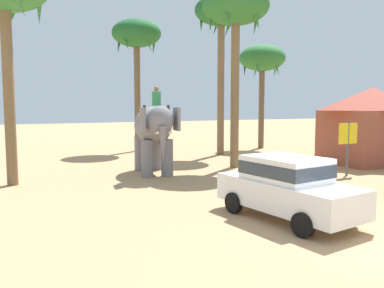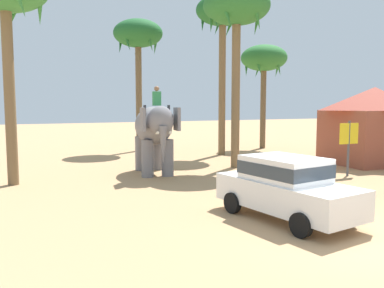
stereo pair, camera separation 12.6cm
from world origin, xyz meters
name	(u,v)px [view 1 (the left image)]	position (x,y,z in m)	size (l,w,h in m)	color
ground_plane	(351,238)	(0.00, 0.00, 0.00)	(120.00, 120.00, 0.00)	tan
car_sedan_foreground	(287,185)	(-0.36, 1.94, 0.93)	(2.34, 4.31, 1.70)	white
elephant_with_mahout	(154,130)	(-1.28, 10.11, 1.99)	(2.06, 3.98, 3.88)	slate
palm_tree_behind_elephant	(262,61)	(9.13, 16.93, 6.12)	(3.20, 3.20, 7.20)	brown
palm_tree_near_hut	(236,12)	(2.94, 10.24, 7.51)	(3.20, 3.20, 8.68)	brown
palm_tree_left_of_road	(221,16)	(4.73, 14.88, 8.34)	(3.20, 3.20, 9.59)	brown
palm_tree_far_back	(137,37)	(0.71, 18.95, 7.42)	(3.20, 3.20, 8.59)	brown
roadside_hut	(372,123)	(10.25, 8.44, 2.12)	(5.33, 4.60, 4.00)	#994C38
signboard_yellow	(348,137)	(6.23, 6.18, 1.69)	(1.00, 0.10, 2.40)	#4C4C51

